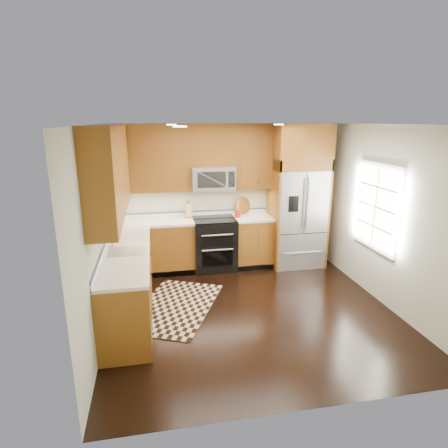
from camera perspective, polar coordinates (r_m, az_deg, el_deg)
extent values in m
plane|color=black|center=(5.59, 4.03, -12.84)|extent=(4.00, 4.00, 0.00)
cube|color=beige|center=(7.00, 0.07, 4.39)|extent=(4.00, 0.02, 2.60)
cube|color=beige|center=(4.98, -18.51, -1.03)|extent=(0.02, 4.00, 2.60)
cube|color=beige|center=(5.93, 23.32, 1.07)|extent=(0.02, 4.00, 2.60)
cube|color=white|center=(6.06, 22.22, 2.45)|extent=(0.04, 1.10, 1.30)
cube|color=white|center=(6.06, 22.14, 2.45)|extent=(0.02, 0.95, 1.15)
cube|color=brown|center=(6.81, -10.40, -3.60)|extent=(1.37, 0.60, 0.90)
cube|color=brown|center=(7.04, 4.45, -2.75)|extent=(0.72, 0.60, 0.90)
cube|color=brown|center=(5.43, -14.31, -8.91)|extent=(0.60, 2.40, 0.90)
cube|color=white|center=(6.71, -4.28, 0.53)|extent=(2.85, 0.62, 0.04)
cube|color=white|center=(5.25, -14.65, -4.23)|extent=(0.62, 2.40, 0.04)
cube|color=brown|center=(6.67, -4.57, 8.36)|extent=(2.85, 0.33, 0.75)
cube|color=brown|center=(5.04, -16.88, 5.43)|extent=(0.33, 2.40, 0.75)
cube|color=brown|center=(6.62, -4.68, 13.30)|extent=(2.85, 0.33, 0.40)
cube|color=brown|center=(4.98, -17.40, 11.95)|extent=(0.33, 2.40, 0.40)
cube|color=black|center=(6.86, -1.47, -3.11)|extent=(0.76, 0.64, 0.92)
cube|color=black|center=(6.72, -1.50, 0.73)|extent=(0.76, 0.60, 0.02)
cube|color=black|center=(6.51, -1.03, -2.65)|extent=(0.55, 0.01, 0.18)
cube|color=black|center=(6.62, -1.01, -5.28)|extent=(0.55, 0.01, 0.28)
cylinder|color=#B2B2B7|center=(6.45, -0.99, -1.70)|extent=(0.55, 0.02, 0.02)
cylinder|color=#B2B2B7|center=(6.54, -0.98, -3.97)|extent=(0.55, 0.02, 0.02)
cube|color=#B2B2B7|center=(6.70, -1.72, 7.01)|extent=(0.76, 0.40, 0.42)
cube|color=black|center=(6.50, -1.89, 6.75)|extent=(0.50, 0.01, 0.28)
cube|color=#B2B2B7|center=(7.10, 11.00, 0.96)|extent=(0.90, 0.74, 1.80)
cube|color=black|center=(6.69, 12.32, 3.07)|extent=(0.01, 0.01, 1.08)
cube|color=black|center=(6.60, 10.57, 3.01)|extent=(0.18, 0.01, 0.28)
cube|color=brown|center=(6.92, 7.42, 1.59)|extent=(0.04, 0.74, 2.00)
cube|color=brown|center=(7.26, 14.49, 1.88)|extent=(0.04, 0.74, 2.00)
cube|color=brown|center=(6.90, 11.56, 11.47)|extent=(0.98, 0.74, 0.80)
cube|color=#B2B2B7|center=(5.24, -14.67, -3.93)|extent=(0.50, 0.42, 0.02)
cylinder|color=#B2B2B7|center=(5.43, -16.73, -1.96)|extent=(0.02, 0.02, 0.28)
torus|color=#B2B2B7|center=(5.32, -16.92, -0.78)|extent=(0.18, 0.02, 0.18)
cube|color=black|center=(5.68, -7.41, -12.34)|extent=(1.62, 1.96, 0.01)
cube|color=tan|center=(6.86, -5.45, 2.05)|extent=(0.11, 0.16, 0.24)
cylinder|color=#B22E16|center=(6.82, 2.09, 1.63)|extent=(0.13, 0.13, 0.15)
cylinder|color=brown|center=(7.09, 2.83, 1.63)|extent=(0.43, 0.43, 0.02)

